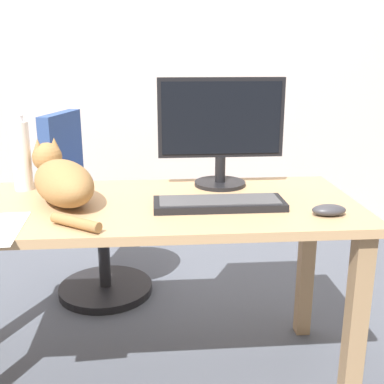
{
  "coord_description": "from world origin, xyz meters",
  "views": [
    {
      "loc": [
        0.05,
        -1.58,
        1.2
      ],
      "look_at": [
        0.17,
        -0.09,
        0.77
      ],
      "focal_mm": 44.59,
      "sensor_mm": 36.0,
      "label": 1
    }
  ],
  "objects_px": {
    "monitor": "(221,128)",
    "spray_bottle": "(21,155)",
    "keyboard": "(219,203)",
    "cat": "(62,180)",
    "office_chair": "(92,219)",
    "computer_mouse": "(329,210)"
  },
  "relations": [
    {
      "from": "monitor",
      "to": "spray_bottle",
      "type": "height_order",
      "value": "monitor"
    },
    {
      "from": "monitor",
      "to": "keyboard",
      "type": "height_order",
      "value": "monitor"
    },
    {
      "from": "keyboard",
      "to": "cat",
      "type": "height_order",
      "value": "cat"
    },
    {
      "from": "cat",
      "to": "office_chair",
      "type": "bearing_deg",
      "value": 89.89
    },
    {
      "from": "office_chair",
      "to": "monitor",
      "type": "height_order",
      "value": "monitor"
    },
    {
      "from": "keyboard",
      "to": "cat",
      "type": "xyz_separation_m",
      "value": [
        -0.53,
        0.1,
        0.07
      ]
    },
    {
      "from": "monitor",
      "to": "computer_mouse",
      "type": "xyz_separation_m",
      "value": [
        0.3,
        -0.39,
        -0.21
      ]
    },
    {
      "from": "monitor",
      "to": "cat",
      "type": "bearing_deg",
      "value": -162.96
    },
    {
      "from": "office_chair",
      "to": "spray_bottle",
      "type": "height_order",
      "value": "spray_bottle"
    },
    {
      "from": "keyboard",
      "to": "spray_bottle",
      "type": "distance_m",
      "value": 0.77
    },
    {
      "from": "monitor",
      "to": "computer_mouse",
      "type": "distance_m",
      "value": 0.53
    },
    {
      "from": "monitor",
      "to": "spray_bottle",
      "type": "bearing_deg",
      "value": 179.85
    },
    {
      "from": "keyboard",
      "to": "spray_bottle",
      "type": "height_order",
      "value": "spray_bottle"
    },
    {
      "from": "keyboard",
      "to": "computer_mouse",
      "type": "relative_size",
      "value": 4.0
    },
    {
      "from": "keyboard",
      "to": "cat",
      "type": "bearing_deg",
      "value": 169.36
    },
    {
      "from": "monitor",
      "to": "cat",
      "type": "distance_m",
      "value": 0.62
    },
    {
      "from": "office_chair",
      "to": "cat",
      "type": "distance_m",
      "value": 0.79
    },
    {
      "from": "office_chair",
      "to": "keyboard",
      "type": "relative_size",
      "value": 2.12
    },
    {
      "from": "keyboard",
      "to": "spray_bottle",
      "type": "bearing_deg",
      "value": 158.6
    },
    {
      "from": "office_chair",
      "to": "spray_bottle",
      "type": "xyz_separation_m",
      "value": [
        -0.18,
        -0.51,
        0.43
      ]
    },
    {
      "from": "cat",
      "to": "computer_mouse",
      "type": "distance_m",
      "value": 0.9
    },
    {
      "from": "office_chair",
      "to": "computer_mouse",
      "type": "height_order",
      "value": "office_chair"
    }
  ]
}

